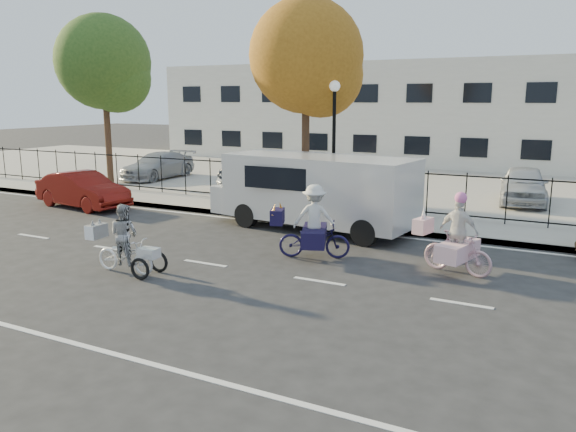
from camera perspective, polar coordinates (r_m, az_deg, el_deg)
The scene contains 20 objects.
ground at distance 13.70m, azimuth -8.40°, elevation -4.79°, with size 120.00×120.00×0.00m, color #333334.
road_markings at distance 13.69m, azimuth -8.41°, elevation -4.77°, with size 60.00×9.52×0.01m, color silver, non-canonical shape.
curb at distance 17.90m, azimuth 0.93°, elevation -0.49°, with size 60.00×0.10×0.15m, color #A8A399.
sidewalk at distance 18.83m, azimuth 2.34°, elevation 0.12°, with size 60.00×2.20×0.15m, color #A8A399.
parking_lot at distance 27.06m, azimuth 10.23°, elevation 3.51°, with size 60.00×15.60×0.15m, color #A8A399.
iron_fence at distance 19.67m, azimuth 3.69°, elevation 3.05°, with size 58.00×0.06×1.50m, color black, non-canonical shape.
building at distance 36.50m, azimuth 15.04°, elevation 10.00°, with size 34.00×10.00×6.00m, color silver.
lamppost at distance 18.90m, azimuth 4.71°, elevation 9.42°, with size 0.36×0.36×4.33m.
street_sign at distance 20.04m, azimuth -1.62°, elevation 4.72°, with size 0.85×0.06×1.80m.
zebra_trike at distance 13.23m, azimuth -16.24°, elevation -2.97°, with size 1.86×0.72×1.59m.
unicorn_bike at distance 13.19m, azimuth 16.75°, elevation -2.69°, with size 1.91×1.36×1.88m.
bull_bike at distance 13.88m, azimuth 2.58°, elevation -1.31°, with size 2.04×1.45×1.84m.
white_van at distance 16.83m, azimuth 2.76°, elevation 2.74°, with size 6.53×2.85×2.24m.
red_sedan at distance 21.73m, azimuth -20.14°, elevation 2.51°, with size 1.37×3.94×1.30m, color #61100B.
pedestrian at distance 20.27m, azimuth -6.39°, elevation 3.41°, with size 0.59×0.39×1.61m, color black.
lot_car_a at distance 27.72m, azimuth -13.06°, elevation 5.03°, with size 1.73×4.25×1.23m, color #A2A6AA.
lot_car_b at distance 23.95m, azimuth -2.89°, elevation 4.24°, with size 1.97×4.26×1.19m, color white.
lot_car_d at distance 22.24m, azimuth 22.82°, elevation 2.96°, with size 1.59×3.95×1.34m, color #B7BABF.
tree_west at distance 26.49m, azimuth -17.92°, elevation 14.22°, with size 4.10×4.10×7.52m.
tree_mid at distance 20.44m, azimuth 2.28°, elevation 15.40°, with size 4.03×4.03×7.39m.
Camera 1 is at (7.66, -10.67, 3.87)m, focal length 35.00 mm.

